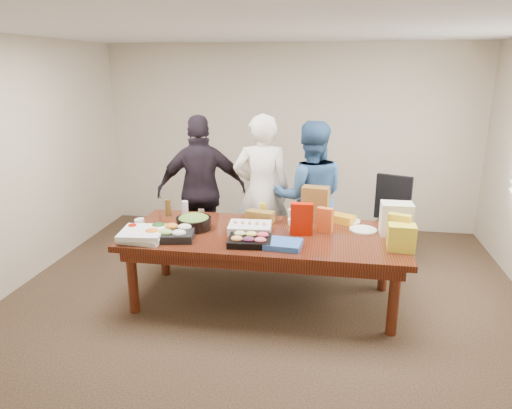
% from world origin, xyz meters
% --- Properties ---
extents(floor, '(5.50, 5.00, 0.02)m').
position_xyz_m(floor, '(0.00, 0.00, -0.01)').
color(floor, '#47301E').
rests_on(floor, ground).
extents(ceiling, '(5.50, 5.00, 0.02)m').
position_xyz_m(ceiling, '(0.00, 0.00, 2.71)').
color(ceiling, white).
rests_on(ceiling, wall_back).
extents(wall_back, '(5.50, 0.04, 2.70)m').
position_xyz_m(wall_back, '(0.00, 2.50, 1.35)').
color(wall_back, beige).
rests_on(wall_back, floor).
extents(wall_front, '(5.50, 0.04, 2.70)m').
position_xyz_m(wall_front, '(0.00, -2.50, 1.35)').
color(wall_front, beige).
rests_on(wall_front, floor).
extents(wall_left, '(0.04, 5.00, 2.70)m').
position_xyz_m(wall_left, '(-2.75, 0.00, 1.35)').
color(wall_left, beige).
rests_on(wall_left, floor).
extents(conference_table, '(2.80, 1.20, 0.75)m').
position_xyz_m(conference_table, '(0.00, 0.00, 0.38)').
color(conference_table, '#4C1C0F').
rests_on(conference_table, floor).
extents(office_chair, '(0.69, 0.69, 1.04)m').
position_xyz_m(office_chair, '(1.41, 1.19, 0.52)').
color(office_chair, black).
rests_on(office_chair, floor).
extents(person_center, '(0.74, 0.55, 1.86)m').
position_xyz_m(person_center, '(-0.17, 0.91, 0.93)').
color(person_center, white).
rests_on(person_center, floor).
extents(person_right, '(0.95, 0.79, 1.79)m').
position_xyz_m(person_right, '(0.40, 0.91, 0.90)').
color(person_right, '#2D5382').
rests_on(person_right, floor).
extents(person_left, '(1.16, 0.75, 1.83)m').
position_xyz_m(person_left, '(-0.91, 0.91, 0.92)').
color(person_left, black).
rests_on(person_left, floor).
extents(veggie_tray, '(0.56, 0.47, 0.08)m').
position_xyz_m(veggie_tray, '(-0.92, -0.27, 0.79)').
color(veggie_tray, black).
rests_on(veggie_tray, conference_table).
extents(fruit_tray, '(0.43, 0.35, 0.06)m').
position_xyz_m(fruit_tray, '(-0.09, -0.31, 0.78)').
color(fruit_tray, black).
rests_on(fruit_tray, conference_table).
extents(sheet_cake, '(0.45, 0.35, 0.08)m').
position_xyz_m(sheet_cake, '(-0.16, 0.04, 0.79)').
color(sheet_cake, white).
rests_on(sheet_cake, conference_table).
extents(salad_bowl, '(0.40, 0.40, 0.12)m').
position_xyz_m(salad_bowl, '(-0.75, 0.03, 0.81)').
color(salad_bowl, black).
rests_on(salad_bowl, conference_table).
extents(chip_bag_blue, '(0.39, 0.30, 0.05)m').
position_xyz_m(chip_bag_blue, '(0.21, -0.33, 0.78)').
color(chip_bag_blue, '#2E5FB8').
rests_on(chip_bag_blue, conference_table).
extents(chip_bag_red, '(0.23, 0.10, 0.33)m').
position_xyz_m(chip_bag_red, '(0.37, 0.03, 0.91)').
color(chip_bag_red, '#B41400').
rests_on(chip_bag_red, conference_table).
extents(chip_bag_yellow, '(0.22, 0.14, 0.31)m').
position_xyz_m(chip_bag_yellow, '(1.29, -0.11, 0.90)').
color(chip_bag_yellow, yellow).
rests_on(chip_bag_yellow, conference_table).
extents(chip_bag_orange, '(0.18, 0.12, 0.25)m').
position_xyz_m(chip_bag_orange, '(0.60, 0.15, 0.88)').
color(chip_bag_orange, '#D35A20').
rests_on(chip_bag_orange, conference_table).
extents(mayo_jar, '(0.10, 0.10, 0.14)m').
position_xyz_m(mayo_jar, '(0.24, 0.41, 0.82)').
color(mayo_jar, silver).
rests_on(mayo_jar, conference_table).
extents(mustard_bottle, '(0.07, 0.07, 0.18)m').
position_xyz_m(mustard_bottle, '(-0.09, 0.46, 0.84)').
color(mustard_bottle, gold).
rests_on(mustard_bottle, conference_table).
extents(dressing_bottle, '(0.07, 0.07, 0.19)m').
position_xyz_m(dressing_bottle, '(-1.16, 0.40, 0.84)').
color(dressing_bottle, brown).
rests_on(dressing_bottle, conference_table).
extents(ranch_bottle, '(0.09, 0.09, 0.20)m').
position_xyz_m(ranch_bottle, '(-0.94, 0.33, 0.85)').
color(ranch_bottle, silver).
rests_on(ranch_bottle, conference_table).
extents(banana_bunch, '(0.31, 0.26, 0.09)m').
position_xyz_m(banana_bunch, '(0.78, 0.47, 0.79)').
color(banana_bunch, gold).
rests_on(banana_bunch, conference_table).
extents(bread_loaf, '(0.32, 0.19, 0.12)m').
position_xyz_m(bread_loaf, '(-0.10, 0.36, 0.81)').
color(bread_loaf, olive).
rests_on(bread_loaf, conference_table).
extents(kraft_bag, '(0.31, 0.21, 0.37)m').
position_xyz_m(kraft_bag, '(0.48, 0.52, 0.94)').
color(kraft_bag, brown).
rests_on(kraft_bag, conference_table).
extents(red_cup, '(0.08, 0.08, 0.11)m').
position_xyz_m(red_cup, '(-1.30, -0.25, 0.80)').
color(red_cup, '#AC0E00').
rests_on(red_cup, conference_table).
extents(clear_cup_a, '(0.08, 0.08, 0.11)m').
position_xyz_m(clear_cup_a, '(-1.30, -0.05, 0.80)').
color(clear_cup_a, silver).
rests_on(clear_cup_a, conference_table).
extents(clear_cup_b, '(0.10, 0.10, 0.11)m').
position_xyz_m(clear_cup_b, '(-1.30, -0.10, 0.81)').
color(clear_cup_b, white).
rests_on(clear_cup_b, conference_table).
extents(pizza_box_lower, '(0.45, 0.45, 0.05)m').
position_xyz_m(pizza_box_lower, '(-1.13, -0.34, 0.77)').
color(pizza_box_lower, beige).
rests_on(pizza_box_lower, conference_table).
extents(pizza_box_upper, '(0.45, 0.45, 0.05)m').
position_xyz_m(pizza_box_upper, '(-1.15, -0.36, 0.82)').
color(pizza_box_upper, white).
rests_on(pizza_box_upper, pizza_box_lower).
extents(plate_a, '(0.30, 0.30, 0.02)m').
position_xyz_m(plate_a, '(0.99, 0.25, 0.76)').
color(plate_a, white).
rests_on(plate_a, conference_table).
extents(plate_b, '(0.33, 0.33, 0.02)m').
position_xyz_m(plate_b, '(0.84, 0.52, 0.76)').
color(plate_b, white).
rests_on(plate_b, conference_table).
extents(dip_bowl_a, '(0.17, 0.17, 0.05)m').
position_xyz_m(dip_bowl_a, '(0.27, 0.34, 0.78)').
color(dip_bowl_a, white).
rests_on(dip_bowl_a, conference_table).
extents(dip_bowl_b, '(0.17, 0.17, 0.06)m').
position_xyz_m(dip_bowl_b, '(-0.71, 0.23, 0.78)').
color(dip_bowl_b, white).
rests_on(dip_bowl_b, conference_table).
extents(grocery_bag_white, '(0.31, 0.22, 0.33)m').
position_xyz_m(grocery_bag_white, '(1.30, 0.19, 0.91)').
color(grocery_bag_white, white).
rests_on(grocery_bag_white, conference_table).
extents(grocery_bag_yellow, '(0.25, 0.18, 0.25)m').
position_xyz_m(grocery_bag_yellow, '(1.30, -0.24, 0.87)').
color(grocery_bag_yellow, yellow).
rests_on(grocery_bag_yellow, conference_table).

